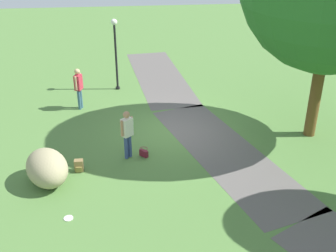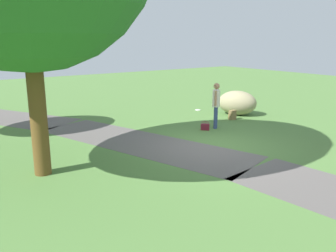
{
  "view_description": "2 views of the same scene",
  "coord_description": "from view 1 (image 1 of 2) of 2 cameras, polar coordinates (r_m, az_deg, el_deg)",
  "views": [
    {
      "loc": [
        14.2,
        -1.68,
        7.54
      ],
      "look_at": [
        1.42,
        -0.36,
        0.97
      ],
      "focal_mm": 45.25,
      "sensor_mm": 36.0,
      "label": 1
    },
    {
      "loc": [
        -8.04,
        7.4,
        3.35
      ],
      "look_at": [
        0.53,
        1.32,
        0.76
      ],
      "focal_mm": 38.19,
      "sensor_mm": 36.0,
      "label": 2
    }
  ],
  "objects": [
    {
      "name": "frisbee_on_grass",
      "position": [
        12.18,
        -13.27,
        -11.99
      ],
      "size": [
        0.26,
        0.26,
        0.02
      ],
      "color": "white",
      "rests_on": "ground"
    },
    {
      "name": "footpath_segment_near",
      "position": [
        21.65,
        -1.17,
        6.7
      ],
      "size": [
        8.21,
        3.17,
        0.01
      ],
      "color": "#5A5451",
      "rests_on": "ground"
    },
    {
      "name": "lamp_post",
      "position": [
        19.55,
        -7.09,
        10.57
      ],
      "size": [
        0.28,
        0.28,
        3.3
      ],
      "color": "black",
      "rests_on": "ground"
    },
    {
      "name": "backpack_by_boulder",
      "position": [
        13.99,
        -11.91,
        -5.27
      ],
      "size": [
        0.26,
        0.28,
        0.4
      ],
      "color": "olive",
      "rests_on": "ground"
    },
    {
      "name": "ground_plane",
      "position": [
        16.17,
        0.77,
        -0.73
      ],
      "size": [
        48.0,
        48.0,
        0.0
      ],
      "primitive_type": "plane",
      "color": "#4E7639"
    },
    {
      "name": "lawn_boulder",
      "position": [
        13.46,
        -15.98,
        -5.45
      ],
      "size": [
        2.08,
        1.81,
        1.08
      ],
      "color": "#9A906B",
      "rests_on": "ground"
    },
    {
      "name": "footpath_segment_mid",
      "position": [
        14.91,
        7.72,
        -3.56
      ],
      "size": [
        8.32,
        4.59,
        0.01
      ],
      "color": "#5A5451",
      "rests_on": "ground"
    },
    {
      "name": "man_near_boulder",
      "position": [
        18.04,
        -11.95,
        5.34
      ],
      "size": [
        0.49,
        0.35,
        1.77
      ],
      "color": "#34596A",
      "rests_on": "ground"
    },
    {
      "name": "woman_with_handbag",
      "position": [
        14.09,
        -5.52,
        -0.71
      ],
      "size": [
        0.42,
        0.43,
        1.73
      ],
      "color": "navy",
      "rests_on": "ground"
    },
    {
      "name": "handbag_on_grass",
      "position": [
        14.52,
        -3.29,
        -3.61
      ],
      "size": [
        0.38,
        0.38,
        0.31
      ],
      "color": "maroon",
      "rests_on": "ground"
    }
  ]
}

